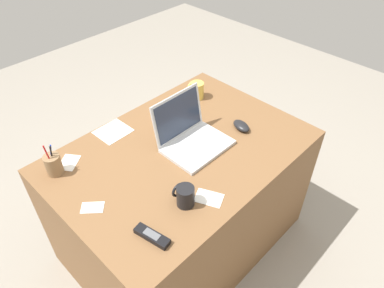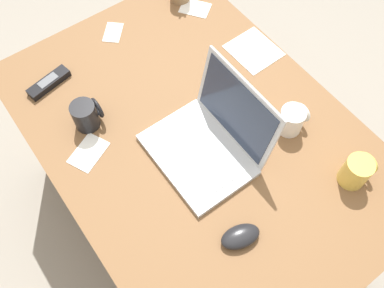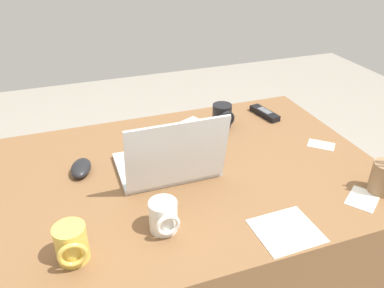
{
  "view_description": "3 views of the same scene",
  "coord_description": "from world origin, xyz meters",
  "px_view_note": "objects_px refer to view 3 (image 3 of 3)",
  "views": [
    {
      "loc": [
        -0.93,
        -0.98,
        1.96
      ],
      "look_at": [
        0.0,
        -0.07,
        0.83
      ],
      "focal_mm": 33.43,
      "sensor_mm": 36.0,
      "label": 1
    },
    {
      "loc": [
        0.54,
        -0.42,
        1.9
      ],
      "look_at": [
        0.08,
        -0.07,
        0.86
      ],
      "focal_mm": 39.11,
      "sensor_mm": 36.0,
      "label": 2
    },
    {
      "loc": [
        0.36,
        1.03,
        1.49
      ],
      "look_at": [
        -0.01,
        0.0,
        0.86
      ],
      "focal_mm": 36.03,
      "sensor_mm": 36.0,
      "label": 3
    }
  ],
  "objects_px": {
    "coffee_mug_tall": "(72,244)",
    "coffee_mug_spare": "(222,116)",
    "coffee_mug_white": "(164,217)",
    "computer_mouse": "(81,168)",
    "cordless_phone": "(265,113)",
    "laptop": "(169,161)",
    "pen_holder": "(383,177)"
  },
  "relations": [
    {
      "from": "coffee_mug_tall",
      "to": "coffee_mug_spare",
      "type": "bearing_deg",
      "value": -139.79
    },
    {
      "from": "coffee_mug_white",
      "to": "coffee_mug_spare",
      "type": "xyz_separation_m",
      "value": [
        -0.39,
        -0.51,
        0.0
      ]
    },
    {
      "from": "computer_mouse",
      "to": "cordless_phone",
      "type": "relative_size",
      "value": 0.71
    },
    {
      "from": "coffee_mug_tall",
      "to": "coffee_mug_spare",
      "type": "distance_m",
      "value": 0.83
    },
    {
      "from": "laptop",
      "to": "cordless_phone",
      "type": "distance_m",
      "value": 0.59
    },
    {
      "from": "coffee_mug_white",
      "to": "cordless_phone",
      "type": "height_order",
      "value": "coffee_mug_white"
    },
    {
      "from": "coffee_mug_tall",
      "to": "pen_holder",
      "type": "xyz_separation_m",
      "value": [
        -0.93,
        0.03,
        0.0
      ]
    },
    {
      "from": "laptop",
      "to": "coffee_mug_white",
      "type": "xyz_separation_m",
      "value": [
        0.09,
        0.25,
        -0.0
      ]
    },
    {
      "from": "coffee_mug_white",
      "to": "pen_holder",
      "type": "bearing_deg",
      "value": 175.06
    },
    {
      "from": "coffee_mug_spare",
      "to": "coffee_mug_tall",
      "type": "bearing_deg",
      "value": 40.21
    },
    {
      "from": "coffee_mug_white",
      "to": "coffee_mug_tall",
      "type": "relative_size",
      "value": 0.91
    },
    {
      "from": "coffee_mug_white",
      "to": "cordless_phone",
      "type": "distance_m",
      "value": 0.81
    },
    {
      "from": "coffee_mug_white",
      "to": "coffee_mug_tall",
      "type": "distance_m",
      "value": 0.24
    },
    {
      "from": "computer_mouse",
      "to": "coffee_mug_tall",
      "type": "relative_size",
      "value": 1.13
    },
    {
      "from": "computer_mouse",
      "to": "coffee_mug_spare",
      "type": "distance_m",
      "value": 0.6
    },
    {
      "from": "computer_mouse",
      "to": "coffee_mug_white",
      "type": "bearing_deg",
      "value": 132.01
    },
    {
      "from": "coffee_mug_tall",
      "to": "cordless_phone",
      "type": "relative_size",
      "value": 0.63
    },
    {
      "from": "laptop",
      "to": "pen_holder",
      "type": "relative_size",
      "value": 1.87
    },
    {
      "from": "coffee_mug_tall",
      "to": "coffee_mug_white",
      "type": "bearing_deg",
      "value": -173.53
    },
    {
      "from": "coffee_mug_tall",
      "to": "cordless_phone",
      "type": "xyz_separation_m",
      "value": [
        -0.85,
        -0.57,
        -0.04
      ]
    },
    {
      "from": "cordless_phone",
      "to": "pen_holder",
      "type": "bearing_deg",
      "value": 97.38
    },
    {
      "from": "laptop",
      "to": "computer_mouse",
      "type": "height_order",
      "value": "laptop"
    },
    {
      "from": "coffee_mug_white",
      "to": "cordless_phone",
      "type": "relative_size",
      "value": 0.57
    },
    {
      "from": "laptop",
      "to": "pen_holder",
      "type": "height_order",
      "value": "laptop"
    },
    {
      "from": "laptop",
      "to": "computer_mouse",
      "type": "bearing_deg",
      "value": -20.9
    },
    {
      "from": "coffee_mug_tall",
      "to": "pen_holder",
      "type": "distance_m",
      "value": 0.93
    },
    {
      "from": "computer_mouse",
      "to": "coffee_mug_spare",
      "type": "height_order",
      "value": "coffee_mug_spare"
    },
    {
      "from": "cordless_phone",
      "to": "pen_holder",
      "type": "distance_m",
      "value": 0.61
    },
    {
      "from": "coffee_mug_white",
      "to": "pen_holder",
      "type": "height_order",
      "value": "pen_holder"
    },
    {
      "from": "laptop",
      "to": "pen_holder",
      "type": "distance_m",
      "value": 0.67
    },
    {
      "from": "laptop",
      "to": "computer_mouse",
      "type": "xyz_separation_m",
      "value": [
        0.28,
        -0.11,
        -0.03
      ]
    },
    {
      "from": "cordless_phone",
      "to": "pen_holder",
      "type": "height_order",
      "value": "pen_holder"
    }
  ]
}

